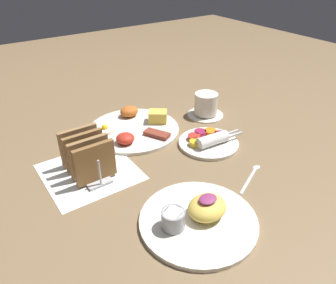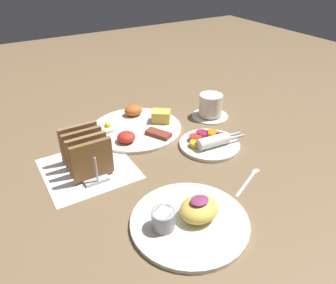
# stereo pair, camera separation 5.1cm
# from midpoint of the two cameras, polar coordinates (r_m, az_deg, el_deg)

# --- Properties ---
(ground_plane) EXTENTS (3.00, 3.00, 0.00)m
(ground_plane) POSITION_cam_midpoint_polar(r_m,az_deg,el_deg) (0.85, 0.06, -4.58)
(ground_plane) COLOR brown
(napkin_flat) EXTENTS (0.22, 0.22, 0.00)m
(napkin_flat) POSITION_cam_midpoint_polar(r_m,az_deg,el_deg) (0.86, -12.05, -4.59)
(napkin_flat) COLOR white
(napkin_flat) RESTS_ON ground_plane
(plate_breakfast) EXTENTS (0.28, 0.28, 0.05)m
(plate_breakfast) POSITION_cam_midpoint_polar(r_m,az_deg,el_deg) (1.01, -4.00, 2.70)
(plate_breakfast) COLOR silver
(plate_breakfast) RESTS_ON ground_plane
(plate_condiments) EXTENTS (0.18, 0.17, 0.04)m
(plate_condiments) POSITION_cam_midpoint_polar(r_m,az_deg,el_deg) (0.94, 8.83, -0.13)
(plate_condiments) COLOR silver
(plate_condiments) RESTS_ON ground_plane
(plate_foreground) EXTENTS (0.25, 0.25, 0.06)m
(plate_foreground) POSITION_cam_midpoint_polar(r_m,az_deg,el_deg) (0.69, 5.90, -13.09)
(plate_foreground) COLOR silver
(plate_foreground) RESTS_ON ground_plane
(toast_rack) EXTENTS (0.10, 0.15, 0.10)m
(toast_rack) POSITION_cam_midpoint_polar(r_m,az_deg,el_deg) (0.83, -12.43, -1.79)
(toast_rack) COLOR #B7B7BC
(toast_rack) RESTS_ON ground_plane
(coffee_cup) EXTENTS (0.12, 0.12, 0.08)m
(coffee_cup) POSITION_cam_midpoint_polar(r_m,az_deg,el_deg) (1.09, 8.74, 6.08)
(coffee_cup) COLOR silver
(coffee_cup) RESTS_ON ground_plane
(teaspoon) EXTENTS (0.12, 0.06, 0.01)m
(teaspoon) POSITION_cam_midpoint_polar(r_m,az_deg,el_deg) (0.84, 15.92, -5.83)
(teaspoon) COLOR silver
(teaspoon) RESTS_ON ground_plane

